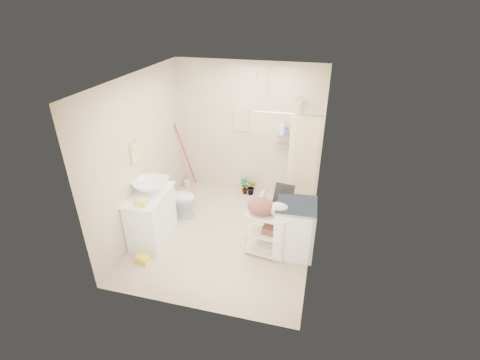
# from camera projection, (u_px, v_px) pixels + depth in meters

# --- Properties ---
(floor) EXTENTS (3.20, 3.20, 0.00)m
(floor) POSITION_uv_depth(u_px,v_px,m) (226.00, 235.00, 5.89)
(floor) COLOR beige
(floor) RESTS_ON ground
(ceiling) EXTENTS (2.80, 3.20, 0.04)m
(ceiling) POSITION_uv_depth(u_px,v_px,m) (223.00, 79.00, 4.67)
(ceiling) COLOR silver
(ceiling) RESTS_ON ground
(wall_back) EXTENTS (2.80, 0.04, 2.60)m
(wall_back) POSITION_uv_depth(u_px,v_px,m) (249.00, 131.00, 6.65)
(wall_back) COLOR beige
(wall_back) RESTS_ON ground
(wall_front) EXTENTS (2.80, 0.04, 2.60)m
(wall_front) POSITION_uv_depth(u_px,v_px,m) (184.00, 226.00, 3.91)
(wall_front) COLOR beige
(wall_front) RESTS_ON ground
(wall_left) EXTENTS (0.04, 3.20, 2.60)m
(wall_left) POSITION_uv_depth(u_px,v_px,m) (141.00, 157.00, 5.59)
(wall_left) COLOR beige
(wall_left) RESTS_ON ground
(wall_right) EXTENTS (0.04, 3.20, 2.60)m
(wall_right) POSITION_uv_depth(u_px,v_px,m) (318.00, 177.00, 4.97)
(wall_right) COLOR beige
(wall_right) RESTS_ON ground
(vanity) EXTENTS (0.59, 0.98, 0.84)m
(vanity) POSITION_uv_depth(u_px,v_px,m) (151.00, 216.00, 5.65)
(vanity) COLOR white
(vanity) RESTS_ON ground
(sink) EXTENTS (0.55, 0.55, 0.19)m
(sink) POSITION_uv_depth(u_px,v_px,m) (150.00, 186.00, 5.48)
(sink) COLOR white
(sink) RESTS_ON vanity
(counter_basket) EXTENTS (0.17, 0.14, 0.09)m
(counter_basket) POSITION_uv_depth(u_px,v_px,m) (142.00, 202.00, 5.15)
(counter_basket) COLOR yellow
(counter_basket) RESTS_ON vanity
(floor_basket) EXTENTS (0.32, 0.26, 0.15)m
(floor_basket) POSITION_uv_depth(u_px,v_px,m) (143.00, 258.00, 5.27)
(floor_basket) COLOR yellow
(floor_basket) RESTS_ON ground
(toilet) EXTENTS (0.70, 0.40, 0.72)m
(toilet) POSITION_uv_depth(u_px,v_px,m) (177.00, 197.00, 6.29)
(toilet) COLOR silver
(toilet) RESTS_ON ground
(mop) EXTENTS (0.18, 0.18, 1.42)m
(mop) POSITION_uv_depth(u_px,v_px,m) (185.00, 156.00, 7.05)
(mop) COLOR maroon
(mop) RESTS_ON ground
(potted_plant_a) EXTENTS (0.20, 0.15, 0.36)m
(potted_plant_a) POSITION_uv_depth(u_px,v_px,m) (245.00, 186.00, 7.03)
(potted_plant_a) COLOR brown
(potted_plant_a) RESTS_ON ground
(potted_plant_b) EXTENTS (0.22, 0.21, 0.33)m
(potted_plant_b) POSITION_uv_depth(u_px,v_px,m) (251.00, 188.00, 7.01)
(potted_plant_b) COLOR brown
(potted_plant_b) RESTS_ON ground
(hanging_towel) EXTENTS (0.28, 0.03, 0.42)m
(hanging_towel) POSITION_uv_depth(u_px,v_px,m) (241.00, 120.00, 6.57)
(hanging_towel) COLOR beige
(hanging_towel) RESTS_ON wall_back
(towel_ring) EXTENTS (0.04, 0.22, 0.34)m
(towel_ring) POSITION_uv_depth(u_px,v_px,m) (135.00, 152.00, 5.33)
(towel_ring) COLOR #EAD183
(towel_ring) RESTS_ON wall_left
(tp_holder) EXTENTS (0.08, 0.12, 0.14)m
(tp_holder) POSITION_uv_depth(u_px,v_px,m) (149.00, 187.00, 5.89)
(tp_holder) COLOR white
(tp_holder) RESTS_ON wall_left
(shower) EXTENTS (1.10, 1.10, 2.10)m
(shower) POSITION_uv_depth(u_px,v_px,m) (288.00, 159.00, 6.11)
(shower) COLOR white
(shower) RESTS_ON ground
(shampoo_bottle_a) EXTENTS (0.12, 0.12, 0.27)m
(shampoo_bottle_a) POSITION_uv_depth(u_px,v_px,m) (282.00, 127.00, 6.36)
(shampoo_bottle_a) COLOR silver
(shampoo_bottle_a) RESTS_ON shower
(shampoo_bottle_b) EXTENTS (0.09, 0.09, 0.16)m
(shampoo_bottle_b) POSITION_uv_depth(u_px,v_px,m) (286.00, 130.00, 6.38)
(shampoo_bottle_b) COLOR #42519E
(shampoo_bottle_b) RESTS_ON shower
(washing_machine) EXTENTS (0.62, 0.64, 0.87)m
(washing_machine) POSITION_uv_depth(u_px,v_px,m) (295.00, 228.00, 5.33)
(washing_machine) COLOR white
(washing_machine) RESTS_ON ground
(laundry_rack) EXTENTS (0.68, 0.46, 0.87)m
(laundry_rack) POSITION_uv_depth(u_px,v_px,m) (267.00, 230.00, 5.30)
(laundry_rack) COLOR #EDE7CA
(laundry_rack) RESTS_ON ground
(ironing_board) EXTENTS (0.31, 0.11, 1.06)m
(ironing_board) POSITION_uv_depth(u_px,v_px,m) (279.00, 215.00, 5.48)
(ironing_board) COLOR black
(ironing_board) RESTS_ON ground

